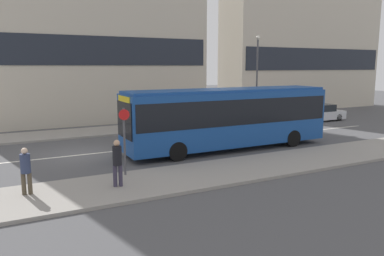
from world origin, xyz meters
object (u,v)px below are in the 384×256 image
at_px(parked_car_0, 275,117).
at_px(pedestrian_down_pavement, 117,160).
at_px(parked_car_1, 320,113).
at_px(pedestrian_near_stop, 26,168).
at_px(city_bus, 229,115).
at_px(street_lamp, 257,70).
at_px(bus_stop_sign, 124,136).

bearing_deg(parked_car_0, pedestrian_down_pavement, -147.97).
distance_m(parked_car_1, pedestrian_down_pavement, 22.45).
height_order(pedestrian_near_stop, pedestrian_down_pavement, pedestrian_down_pavement).
distance_m(parked_car_0, parked_car_1, 4.93).
xyz_separation_m(city_bus, parked_car_1, (12.81, 5.69, -1.28)).
height_order(city_bus, parked_car_0, city_bus).
height_order(pedestrian_down_pavement, street_lamp, street_lamp).
bearing_deg(city_bus, bus_stop_sign, -160.67).
xyz_separation_m(city_bus, parked_car_0, (7.89, 5.59, -1.32)).
bearing_deg(pedestrian_down_pavement, bus_stop_sign, 76.36).
bearing_deg(pedestrian_near_stop, street_lamp, -139.55).
bearing_deg(parked_car_1, city_bus, -156.05).
relative_size(parked_car_0, pedestrian_near_stop, 2.34).
bearing_deg(street_lamp, city_bus, -135.07).
bearing_deg(pedestrian_near_stop, parked_car_0, -144.59).
bearing_deg(street_lamp, pedestrian_near_stop, -148.90).
bearing_deg(parked_car_1, pedestrian_near_stop, -158.69).
distance_m(city_bus, parked_car_1, 14.08).
relative_size(parked_car_0, bus_stop_sign, 1.41).
relative_size(city_bus, parked_car_1, 2.77).
xyz_separation_m(city_bus, pedestrian_down_pavement, (-7.43, -4.00, -0.79)).
bearing_deg(parked_car_0, bus_stop_sign, -150.59).
bearing_deg(city_bus, pedestrian_near_stop, -164.19).
distance_m(parked_car_1, pedestrian_near_stop, 25.04).
bearing_deg(parked_car_0, city_bus, -144.68).
distance_m(parked_car_0, pedestrian_near_stop, 20.49).
distance_m(parked_car_1, street_lamp, 6.72).
xyz_separation_m(city_bus, street_lamp, (7.44, 7.43, 2.37)).
distance_m(city_bus, bus_stop_sign, 7.23).
xyz_separation_m(bus_stop_sign, street_lamp, (14.17, 10.07, 2.55)).
bearing_deg(bus_stop_sign, street_lamp, 35.41).
bearing_deg(pedestrian_down_pavement, pedestrian_near_stop, -176.82).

